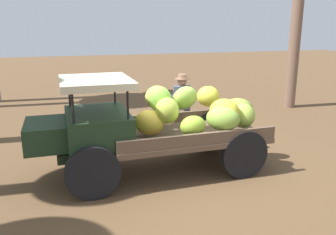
{
  "coord_description": "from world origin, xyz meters",
  "views": [
    {
      "loc": [
        2.27,
        6.08,
        2.78
      ],
      "look_at": [
        0.29,
        -0.08,
        1.08
      ],
      "focal_mm": 36.94,
      "sensor_mm": 36.0,
      "label": 1
    }
  ],
  "objects": [
    {
      "name": "ground_plane",
      "position": [
        0.0,
        0.0,
        0.0
      ],
      "size": [
        60.0,
        60.0,
        0.0
      ],
      "primitive_type": "plane",
      "color": "brown"
    },
    {
      "name": "truck",
      "position": [
        0.68,
        -0.06,
        0.97
      ],
      "size": [
        4.51,
        1.92,
        1.9
      ],
      "rotation": [
        0.0,
        0.0,
        0.0
      ],
      "color": "#1C321C",
      "rests_on": "ground"
    },
    {
      "name": "farmer",
      "position": [
        -0.54,
        -1.59,
        0.97
      ],
      "size": [
        0.54,
        0.5,
        1.7
      ],
      "rotation": [
        0.0,
        0.0,
        1.27
      ],
      "color": "#444F69",
      "rests_on": "ground"
    },
    {
      "name": "wooden_crate",
      "position": [
        -1.8,
        -0.8,
        0.23
      ],
      "size": [
        0.52,
        0.55,
        0.46
      ],
      "primitive_type": "cube",
      "rotation": [
        0.0,
        0.0,
        1.71
      ],
      "color": "#83664B",
      "rests_on": "ground"
    },
    {
      "name": "loose_banana_bunch",
      "position": [
        -0.8,
        -2.54,
        0.15
      ],
      "size": [
        0.71,
        0.63,
        0.31
      ],
      "primitive_type": "ellipsoid",
      "rotation": [
        0.0,
        -0.01,
        2.64
      ],
      "color": "gold",
      "rests_on": "ground"
    }
  ]
}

